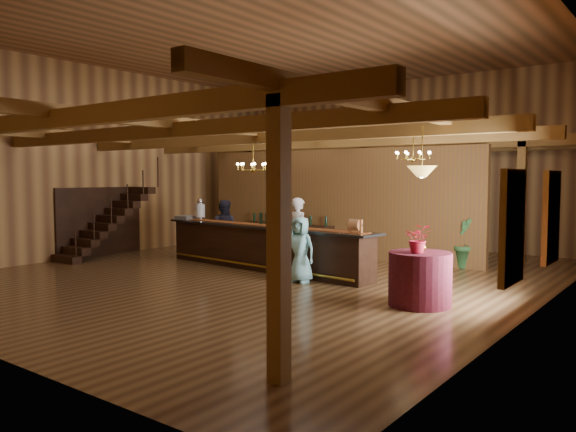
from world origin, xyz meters
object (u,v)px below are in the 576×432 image
Objects in this scene: chandelier_left at (253,166)px; bartender at (299,233)px; backbar_shelf at (288,238)px; round_table at (420,279)px; tasting_bar at (263,247)px; beverage_dispenser at (200,210)px; guest at (300,250)px; raffle_drum at (355,225)px; floor_plant at (468,243)px; chandelier_right at (413,155)px; pendant_lamp at (422,171)px; staff_second at (224,229)px.

bartender is (0.74, 0.91, -1.67)m from chandelier_left.
round_table is (6.15, -4.28, 0.04)m from backbar_shelf.
beverage_dispenser reaches higher than tasting_bar.
bartender is 1.23× the size of guest.
backbar_shelf is (-4.20, 3.23, -0.84)m from raffle_drum.
floor_plant reaches higher than tasting_bar.
chandelier_right is (0.70, 1.34, 1.50)m from raffle_drum.
guest is at bearing 170.35° from round_table.
backbar_shelf is at bearing 142.44° from raffle_drum.
round_table is 1.40× the size of chandelier_left.
beverage_dispenser is 6.25m from chandelier_right.
chandelier_left is 0.62× the size of floor_plant.
tasting_bar is 8.34× the size of chandelier_right.
backbar_shelf is at bearing 65.76° from beverage_dispenser.
round_table is at bearing 0.00° from pendant_lamp.
raffle_drum is 0.38× the size of pendant_lamp.
pendant_lamp reaches higher than tasting_bar.
beverage_dispenser is 2.98m from backbar_shelf.
guest is at bearing 170.35° from pendant_lamp.
floor_plant is (6.56, 2.91, -0.75)m from beverage_dispenser.
beverage_dispenser is 5.40m from raffle_drum.
tasting_bar is 5.29m from pendant_lamp.
round_table is 4.68m from floor_plant.
tasting_bar is at bearing 148.80° from guest.
bartender is at bearing -175.30° from chandelier_right.
bartender is 1.39× the size of floor_plant.
floor_plant is (1.19, 3.57, -0.64)m from raffle_drum.
tasting_bar is 4.28m from chandelier_right.
chandelier_left is (-4.95, 1.23, 2.08)m from round_table.
bartender is at bearing 153.07° from pendant_lamp.
beverage_dispenser is 1.76× the size of raffle_drum.
round_table is at bearing -62.40° from chandelier_right.
chandelier_left is (-3.01, 0.19, 1.29)m from raffle_drum.
tasting_bar is at bearing 163.79° from pendant_lamp.
pendant_lamp is (4.77, -1.39, 1.84)m from tasting_bar.
floor_plant is at bearing 38.82° from chandelier_left.
raffle_drum is at bearing -108.48° from floor_plant.
chandelier_right is at bearing 17.25° from chandelier_left.
beverage_dispenser is 0.42× the size of guest.
chandelier_right is 0.48× the size of staff_second.
staff_second reaches higher than floor_plant.
backbar_shelf is 7.74m from pendant_lamp.
tasting_bar is at bearing 140.26° from staff_second.
beverage_dispenser is 0.34× the size of bartender.
raffle_drum reaches higher than tasting_bar.
staff_second is at bearing 162.91° from pendant_lamp.
beverage_dispenser is at bearing 27.47° from bartender.
guest is (3.76, -1.57, -0.11)m from staff_second.
guest is (1.95, -0.72, -1.84)m from chandelier_left.
staff_second reaches higher than round_table.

